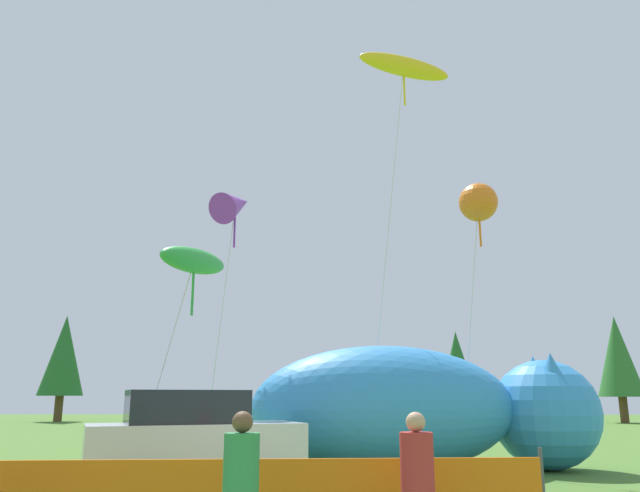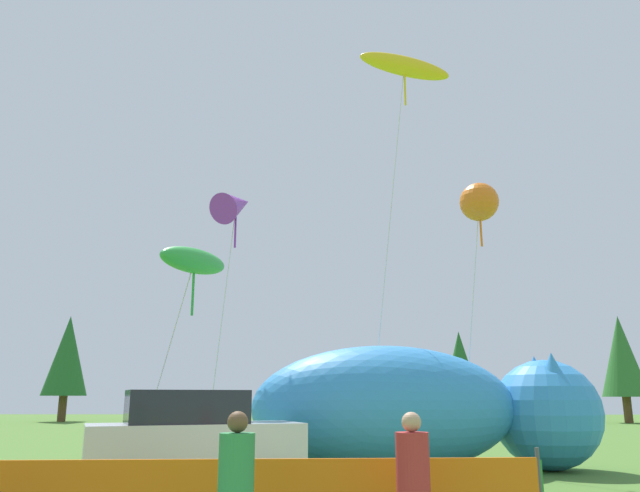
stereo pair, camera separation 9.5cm
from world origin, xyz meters
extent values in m
cube|color=#B7BCC1|center=(-2.15, 2.86, 0.79)|extent=(4.52, 3.10, 1.08)
cube|color=#1E232D|center=(-2.35, 2.79, 1.65)|extent=(2.71, 2.27, 0.65)
cylinder|color=black|center=(-1.24, 4.10, 0.29)|extent=(0.63, 0.43, 0.59)
cylinder|color=black|center=(-0.64, 2.60, 0.29)|extent=(0.63, 0.43, 0.59)
cylinder|color=black|center=(-3.66, 3.12, 0.29)|extent=(0.63, 0.43, 0.59)
cylinder|color=black|center=(-3.06, 1.63, 0.29)|extent=(0.63, 0.43, 0.59)
cube|color=#267F33|center=(3.62, 0.32, 0.41)|extent=(0.66, 0.66, 0.03)
cube|color=#267F33|center=(3.56, 0.06, 0.66)|extent=(0.51, 0.15, 0.49)
ellipsoid|color=#338CD8|center=(1.94, 6.06, 1.56)|extent=(7.23, 4.31, 3.12)
ellipsoid|color=white|center=(1.94, 6.06, 0.86)|extent=(4.69, 3.10, 1.40)
sphere|color=#338CD8|center=(6.19, 6.85, 1.40)|extent=(2.81, 2.81, 2.81)
cone|color=#338CD8|center=(6.19, 7.56, 2.53)|extent=(0.79, 0.79, 0.84)
cone|color=#338CD8|center=(6.19, 6.15, 2.53)|extent=(0.79, 0.79, 0.84)
cylinder|color=#338C4C|center=(-0.37, -3.41, 1.14)|extent=(0.37, 0.37, 0.67)
sphere|color=brown|center=(-0.37, -3.41, 1.59)|extent=(0.22, 0.22, 0.22)
cylinder|color=#B72D2D|center=(1.49, -2.96, 1.13)|extent=(0.37, 0.37, 0.67)
sphere|color=tan|center=(1.49, -2.96, 1.58)|extent=(0.22, 0.22, 0.22)
cylinder|color=silver|center=(-3.23, 4.15, 2.50)|extent=(1.14, 0.33, 5.00)
ellipsoid|color=green|center=(-2.67, 4.30, 4.99)|extent=(1.47, 2.83, 0.87)
cylinder|color=green|center=(-2.67, 4.30, 4.29)|extent=(0.06, 0.06, 1.20)
cylinder|color=silver|center=(4.40, 7.12, 3.62)|extent=(0.81, 0.46, 7.24)
sphere|color=orange|center=(4.79, 6.91, 7.24)|extent=(1.10, 1.10, 1.10)
cylinder|color=orange|center=(4.79, 6.91, 6.54)|extent=(0.06, 0.06, 1.20)
cylinder|color=silver|center=(-2.65, 7.93, 3.69)|extent=(0.85, 0.91, 7.39)
cone|color=purple|center=(-2.24, 7.50, 7.38)|extent=(1.54, 1.95, 1.45)
cylinder|color=purple|center=(-2.24, 7.50, 6.68)|extent=(0.06, 0.06, 1.20)
cylinder|color=silver|center=(2.17, 7.31, 5.86)|extent=(1.36, 0.21, 11.72)
ellipsoid|color=yellow|center=(2.84, 7.22, 11.72)|extent=(2.87, 0.73, 1.33)
cylinder|color=yellow|center=(2.84, 7.22, 11.02)|extent=(0.06, 0.06, 1.20)
cylinder|color=brown|center=(22.08, 37.40, 0.93)|extent=(0.59, 0.59, 1.86)
cone|color=#2D6B2D|center=(22.08, 37.40, 4.83)|extent=(3.27, 3.27, 5.95)
cylinder|color=brown|center=(9.75, 35.90, 0.78)|extent=(0.50, 0.50, 1.55)
cone|color=#236028|center=(9.75, 35.90, 4.03)|extent=(2.73, 2.73, 4.96)
cylinder|color=brown|center=(-20.34, 38.99, 0.97)|extent=(0.62, 0.62, 1.94)
cone|color=#236028|center=(-20.34, 38.99, 5.03)|extent=(3.41, 3.41, 6.19)
camera|label=1|loc=(0.55, -10.12, 1.84)|focal=35.00mm
camera|label=2|loc=(0.64, -10.12, 1.84)|focal=35.00mm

